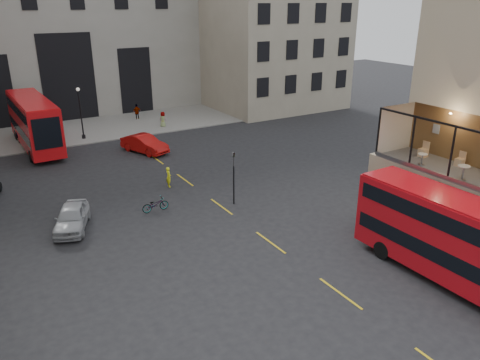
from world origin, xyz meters
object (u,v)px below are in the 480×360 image
pedestrian_b (20,134)px  cafe_chair_d (423,152)px  bus_near (460,239)px  cyclist (169,177)px  street_lamp_b (81,117)px  bus_far (34,120)px  cafe_table_mid (463,170)px  pedestrian_c (137,112)px  cafe_chair_c (460,162)px  cafe_table_far (422,157)px  bicycle (155,204)px  car_b (144,144)px  pedestrian_d (163,120)px  car_a (72,217)px  traffic_light_near (234,171)px

pedestrian_b → cafe_chair_d: bearing=-117.0°
bus_near → cyclist: bus_near is taller
street_lamp_b → bus_near: (9.50, -36.19, 0.10)m
bus_far → cafe_table_mid: (16.17, -33.68, 2.38)m
cafe_chair_d → pedestrian_c: bearing=98.6°
cafe_chair_c → bus_near: bearing=-140.8°
pedestrian_b → cafe_table_far: (17.52, -33.52, 4.10)m
bicycle → cafe_chair_d: 17.44m
cyclist → cafe_chair_c: cafe_chair_c is taller
car_b → cafe_chair_d: (9.19, -23.42, 4.06)m
bus_near → pedestrian_b: bearing=111.9°
pedestrian_b → cyclist: bearing=-123.1°
pedestrian_b → pedestrian_d: bearing=-62.2°
bus_near → car_a: bus_near is taller
pedestrian_b → pedestrian_c: (13.36, 3.49, 0.01)m
bus_near → cafe_table_far: 5.60m
car_b → cafe_chair_c: size_ratio=5.87×
street_lamp_b → pedestrian_d: street_lamp_b is taller
car_b → pedestrian_b: size_ratio=2.66×
cafe_table_far → cafe_table_mid: bearing=-93.1°
bus_near → cafe_table_far: size_ratio=16.88×
bus_near → car_b: bus_near is taller
cafe_table_mid → bicycle: bearing=129.8°
cafe_table_mid → cafe_table_far: (0.14, 2.69, -0.08)m
traffic_light_near → car_a: 10.88m
traffic_light_near → cafe_table_far: (6.76, -9.74, 2.61)m
pedestrian_b → cafe_table_mid: cafe_table_mid is taller
street_lamp_b → cafe_table_mid: cafe_table_mid is taller
bus_near → cafe_chair_c: (3.89, 3.18, 2.36)m
traffic_light_near → bicycle: size_ratio=2.07×
bus_near → car_a: size_ratio=2.52×
car_a → pedestrian_b: bearing=112.2°
cafe_table_far → car_a: bearing=146.0°
traffic_light_near → bus_near: 14.89m
bus_near → bus_far: size_ratio=0.91×
cafe_table_mid → pedestrian_b: bearing=115.6°
bus_far → bus_near: bearing=-68.4°
bus_near → cyclist: 20.90m
pedestrian_b → cafe_table_mid: bearing=-121.3°
pedestrian_b → pedestrian_c: pedestrian_c is taller
pedestrian_c → bus_far: bearing=18.3°
pedestrian_d → bus_near: bearing=147.3°
traffic_light_near → pedestrian_b: size_ratio=2.03×
cyclist → cafe_chair_d: size_ratio=1.71×
cafe_table_far → cafe_chair_c: size_ratio=0.78×
street_lamp_b → pedestrian_d: size_ratio=3.03×
pedestrian_b → pedestrian_d: size_ratio=1.06×
car_b → cafe_table_mid: cafe_table_mid is taller
bicycle → cafe_table_mid: cafe_table_mid is taller
pedestrian_b → pedestrian_d: (14.68, -1.33, -0.06)m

